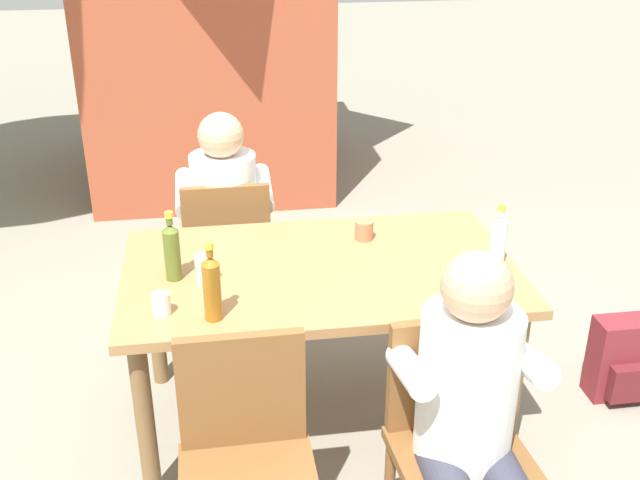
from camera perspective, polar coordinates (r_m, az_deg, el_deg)
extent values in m
plane|color=gray|center=(3.49, 0.00, -13.03)|extent=(24.00, 24.00, 0.00)
cube|color=#A37547|center=(3.09, 0.00, -2.34)|extent=(1.57, 0.93, 0.04)
cylinder|color=brown|center=(2.96, -12.88, -13.19)|extent=(0.07, 0.07, 0.71)
cylinder|color=brown|center=(3.15, 14.16, -10.71)|extent=(0.07, 0.07, 0.71)
cylinder|color=brown|center=(3.59, -12.21, -5.53)|extent=(0.07, 0.07, 0.71)
cylinder|color=brown|center=(3.75, 9.88, -3.91)|extent=(0.07, 0.07, 0.71)
cube|color=brown|center=(2.66, 10.74, -16.11)|extent=(0.47, 0.47, 0.04)
cube|color=brown|center=(2.66, 9.50, -9.65)|extent=(0.42, 0.07, 0.42)
cylinder|color=brown|center=(3.00, 12.44, -16.32)|extent=(0.04, 0.04, 0.41)
cube|color=brown|center=(3.95, -6.92, -0.89)|extent=(0.44, 0.44, 0.04)
cube|color=brown|center=(3.67, -6.97, 0.95)|extent=(0.42, 0.04, 0.42)
cylinder|color=brown|center=(4.23, -4.30, -2.31)|extent=(0.04, 0.04, 0.41)
cylinder|color=brown|center=(4.23, -9.45, -2.66)|extent=(0.04, 0.04, 0.41)
cylinder|color=brown|center=(3.90, -3.82, -4.90)|extent=(0.04, 0.04, 0.41)
cylinder|color=brown|center=(3.89, -9.42, -5.27)|extent=(0.04, 0.04, 0.41)
cube|color=brown|center=(2.55, -5.87, -11.06)|extent=(0.42, 0.04, 0.42)
cylinder|color=white|center=(2.52, 10.90, -10.60)|extent=(0.32, 0.32, 0.52)
sphere|color=tan|center=(2.33, 11.62, -3.44)|extent=(0.22, 0.22, 0.22)
cylinder|color=white|center=(2.42, 6.76, -9.62)|extent=(0.09, 0.31, 0.16)
cylinder|color=white|center=(2.54, 15.13, -8.63)|extent=(0.09, 0.31, 0.16)
cylinder|color=white|center=(3.79, -7.11, 2.57)|extent=(0.32, 0.32, 0.52)
sphere|color=tan|center=(3.67, -7.41, 7.74)|extent=(0.22, 0.22, 0.22)
cylinder|color=#383847|center=(4.08, -5.75, 0.37)|extent=(0.14, 0.40, 0.14)
cylinder|color=#383847|center=(4.36, -5.78, -1.20)|extent=(0.11, 0.11, 0.45)
cylinder|color=white|center=(3.77, -4.30, 3.84)|extent=(0.09, 0.31, 0.16)
cylinder|color=#383847|center=(4.08, -8.28, 0.21)|extent=(0.14, 0.40, 0.14)
cylinder|color=#383847|center=(4.36, -8.14, -1.35)|extent=(0.11, 0.11, 0.45)
cylinder|color=white|center=(3.76, -10.05, 3.48)|extent=(0.09, 0.31, 0.16)
cylinder|color=#566623|center=(3.00, -10.95, -1.12)|extent=(0.06, 0.06, 0.20)
cone|color=#566623|center=(2.95, -11.13, 0.90)|extent=(0.06, 0.06, 0.03)
cylinder|color=#566623|center=(2.94, -11.18, 1.40)|extent=(0.03, 0.03, 0.03)
cylinder|color=yellow|center=(2.93, -11.22, 1.85)|extent=(0.03, 0.03, 0.02)
cylinder|color=#996019|center=(2.71, -8.04, -3.85)|extent=(0.06, 0.06, 0.22)
cone|color=#996019|center=(2.65, -8.20, -1.53)|extent=(0.06, 0.06, 0.03)
cylinder|color=#996019|center=(2.63, -8.24, -0.95)|extent=(0.03, 0.03, 0.03)
cylinder|color=yellow|center=(2.62, -8.28, -0.42)|extent=(0.03, 0.03, 0.02)
cylinder|color=white|center=(3.14, 13.11, -0.23)|extent=(0.06, 0.06, 0.19)
cone|color=white|center=(3.10, 13.30, 1.53)|extent=(0.06, 0.06, 0.03)
cylinder|color=white|center=(3.09, 13.35, 1.97)|extent=(0.03, 0.03, 0.03)
cylinder|color=yellow|center=(3.08, 13.39, 2.36)|extent=(0.03, 0.03, 0.02)
cylinder|color=#B2B7BC|center=(2.98, -8.63, -2.15)|extent=(0.07, 0.07, 0.11)
cylinder|color=white|center=(2.80, -11.74, -4.70)|extent=(0.06, 0.06, 0.08)
cylinder|color=#BC6B47|center=(3.30, 3.30, 0.74)|extent=(0.08, 0.08, 0.08)
cube|color=maroon|center=(3.78, 21.65, -8.12)|extent=(0.29, 0.14, 0.39)
cube|color=maroon|center=(3.74, 22.20, -9.86)|extent=(0.21, 0.06, 0.17)
cube|color=#9E472D|center=(6.07, -8.46, 14.19)|extent=(1.71, 1.86, 2.02)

